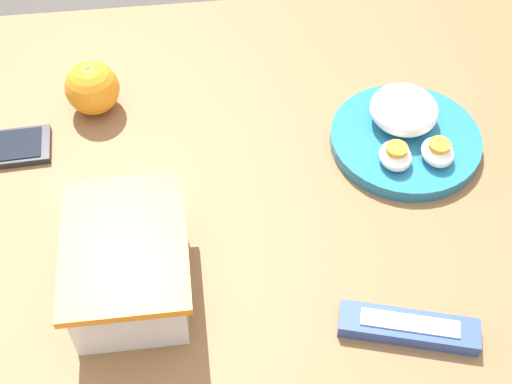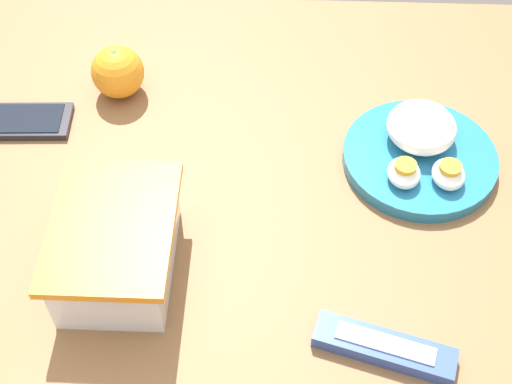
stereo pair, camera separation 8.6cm
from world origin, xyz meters
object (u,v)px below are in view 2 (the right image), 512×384
object	(u,v)px
candy_bar	(384,348)
cell_phone	(17,121)
orange_fruit	(118,72)
rice_plate	(421,150)
food_container	(117,249)

from	to	relation	value
candy_bar	cell_phone	xyz separation A→B (m)	(0.32, 0.48, -0.00)
orange_fruit	rice_plate	xyz separation A→B (m)	(-0.12, -0.41, -0.02)
food_container	cell_phone	distance (m)	0.29
orange_fruit	candy_bar	xyz separation A→B (m)	(-0.39, -0.34, -0.03)
food_container	rice_plate	world-z (taller)	food_container
food_container	cell_phone	size ratio (longest dim) A/B	1.23
food_container	rice_plate	distance (m)	0.41
food_container	orange_fruit	xyz separation A→B (m)	(0.30, 0.05, -0.00)
food_container	candy_bar	world-z (taller)	food_container
orange_fruit	rice_plate	distance (m)	0.43
candy_bar	cell_phone	bearing A→B (deg)	55.79
rice_plate	cell_phone	xyz separation A→B (m)	(0.05, 0.54, -0.02)
cell_phone	food_container	bearing A→B (deg)	-141.63
food_container	orange_fruit	size ratio (longest dim) A/B	2.47
food_container	candy_bar	bearing A→B (deg)	-108.02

